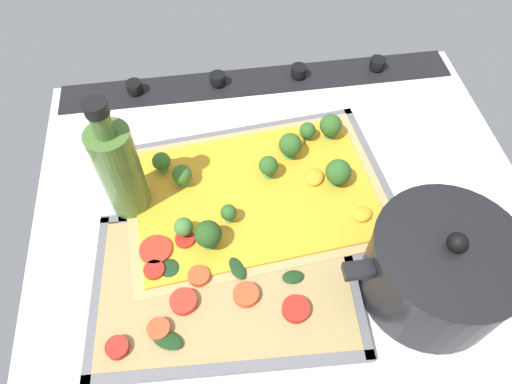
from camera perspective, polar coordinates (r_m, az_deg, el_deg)
name	(u,v)px	position (r cm, az deg, el deg)	size (l,w,h in cm)	color
ground_plane	(285,213)	(70.40, 3.63, -2.62)	(73.91, 62.88, 3.00)	white
stove_control_panel	(258,80)	(86.98, 0.31, 13.65)	(70.95, 7.00, 2.60)	black
baking_tray_front	(255,199)	(69.48, -0.12, -0.83)	(42.21, 31.31, 1.30)	slate
broccoli_pizza	(259,190)	(68.64, 0.33, 0.26)	(39.61, 28.71, 5.90)	tan
baking_tray_back	(226,285)	(62.78, -3.73, -11.30)	(35.93, 24.85, 1.30)	slate
veggie_pizza_back	(221,284)	(62.10, -4.36, -11.15)	(33.39, 22.32, 1.90)	#A28754
cooking_pot	(439,269)	(62.18, 21.51, -8.75)	(24.98, 18.14, 13.26)	black
oil_bottle	(120,171)	(64.51, -16.32, 2.44)	(5.78, 5.78, 21.21)	#476B2D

